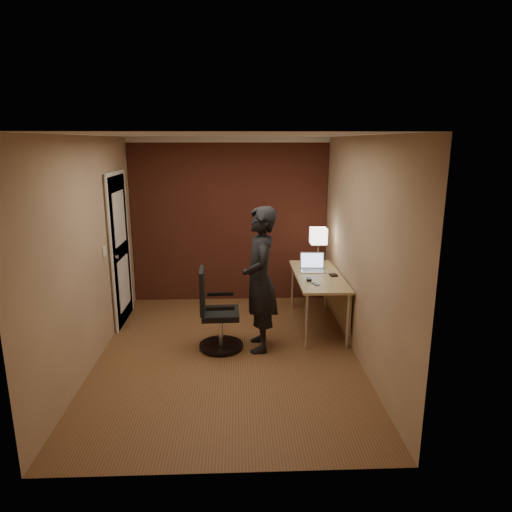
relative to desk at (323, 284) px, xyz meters
name	(u,v)px	position (x,y,z in m)	size (l,w,h in m)	color
room	(210,218)	(-1.53, 0.76, 0.77)	(4.00, 4.00, 4.00)	brown
desk	(323,284)	(0.00, 0.00, 0.00)	(0.60, 1.50, 0.73)	tan
desk_lamp	(318,236)	(0.00, 0.48, 0.55)	(0.22, 0.22, 0.54)	silver
laptop	(312,266)	(-0.11, 0.22, 0.19)	(0.34, 0.28, 0.23)	silver
mouse	(309,279)	(-0.23, -0.26, 0.14)	(0.06, 0.10, 0.03)	black
phone	(316,284)	(-0.17, -0.41, 0.13)	(0.06, 0.12, 0.01)	black
wallet	(333,275)	(0.12, -0.06, 0.14)	(0.09, 0.11, 0.02)	black
office_chair	(215,315)	(-1.40, -0.63, -0.17)	(0.53, 0.55, 0.98)	black
person	(260,280)	(-0.87, -0.63, 0.26)	(0.63, 0.41, 1.73)	black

